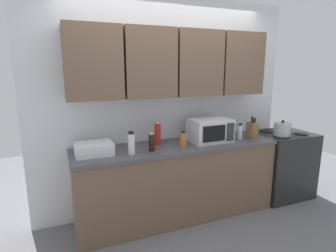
{
  "coord_description": "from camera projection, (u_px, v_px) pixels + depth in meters",
  "views": [
    {
      "loc": [
        -1.26,
        -3.07,
        1.77
      ],
      "look_at": [
        -0.1,
        -0.25,
        1.12
      ],
      "focal_mm": 28.99,
      "sensor_mm": 36.0,
      "label": 1
    }
  ],
  "objects": [
    {
      "name": "bottle_white_jar",
      "position": [
        131.0,
        143.0,
        2.78
      ],
      "size": [
        0.07,
        0.07,
        0.24
      ],
      "color": "white",
      "rests_on": "counter_run"
    },
    {
      "name": "kettle",
      "position": [
        282.0,
        129.0,
        3.52
      ],
      "size": [
        0.21,
        0.21,
        0.2
      ],
      "color": "#B2B2B7",
      "rests_on": "stove_range"
    },
    {
      "name": "bottle_soy_dark",
      "position": [
        152.0,
        142.0,
        2.89
      ],
      "size": [
        0.06,
        0.06,
        0.2
      ],
      "color": "black",
      "rests_on": "counter_run"
    },
    {
      "name": "microwave",
      "position": [
        210.0,
        130.0,
        3.28
      ],
      "size": [
        0.48,
        0.37,
        0.28
      ],
      "color": "silver",
      "rests_on": "counter_run"
    },
    {
      "name": "dish_rack",
      "position": [
        94.0,
        149.0,
        2.79
      ],
      "size": [
        0.38,
        0.3,
        0.12
      ],
      "primitive_type": "cube",
      "color": "silver",
      "rests_on": "counter_run"
    },
    {
      "name": "knife_block",
      "position": [
        252.0,
        130.0,
        3.44
      ],
      "size": [
        0.11,
        0.13,
        0.29
      ],
      "color": "brown",
      "rests_on": "counter_run"
    },
    {
      "name": "stove_range",
      "position": [
        281.0,
        164.0,
        3.82
      ],
      "size": [
        0.76,
        0.64,
        0.91
      ],
      "color": "black",
      "rests_on": "ground_plane"
    },
    {
      "name": "ground_plane",
      "position": [
        206.0,
        249.0,
        2.71
      ],
      "size": [
        8.0,
        8.0,
        0.0
      ],
      "primitive_type": "plane",
      "color": "slate"
    },
    {
      "name": "bottle_clear_tall",
      "position": [
        240.0,
        131.0,
        3.4
      ],
      "size": [
        0.06,
        0.06,
        0.2
      ],
      "color": "silver",
      "rests_on": "counter_run"
    },
    {
      "name": "wall_back_with_cabinets",
      "position": [
        170.0,
        85.0,
        3.23
      ],
      "size": [
        3.28,
        0.38,
        2.6
      ],
      "color": "white",
      "rests_on": "ground_plane"
    },
    {
      "name": "bottle_spice_jar",
      "position": [
        183.0,
        139.0,
        3.05
      ],
      "size": [
        0.08,
        0.08,
        0.18
      ],
      "color": "#BC6638",
      "rests_on": "counter_run"
    },
    {
      "name": "bottle_red_sauce",
      "position": [
        158.0,
        133.0,
        3.14
      ],
      "size": [
        0.07,
        0.07,
        0.27
      ],
      "color": "red",
      "rests_on": "counter_run"
    },
    {
      "name": "counter_run",
      "position": [
        177.0,
        181.0,
        3.25
      ],
      "size": [
        2.41,
        0.63,
        0.9
      ],
      "color": "brown",
      "rests_on": "ground_plane"
    }
  ]
}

